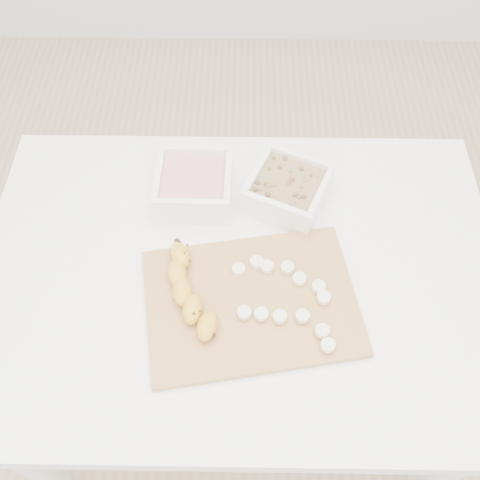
{
  "coord_description": "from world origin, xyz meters",
  "views": [
    {
      "loc": [
        0.01,
        -0.51,
        1.63
      ],
      "look_at": [
        0.0,
        0.03,
        0.81
      ],
      "focal_mm": 40.0,
      "sensor_mm": 36.0,
      "label": 1
    }
  ],
  "objects_px": {
    "bowl_granola": "(288,189)",
    "banana": "(190,293)",
    "cutting_board": "(251,302)",
    "table": "(240,294)",
    "bowl_yogurt": "(194,184)"
  },
  "relations": [
    {
      "from": "table",
      "to": "bowl_yogurt",
      "type": "distance_m",
      "value": 0.24
    },
    {
      "from": "table",
      "to": "bowl_yogurt",
      "type": "xyz_separation_m",
      "value": [
        -0.1,
        0.18,
        0.13
      ]
    },
    {
      "from": "bowl_yogurt",
      "to": "bowl_granola",
      "type": "xyz_separation_m",
      "value": [
        0.19,
        -0.01,
        -0.0
      ]
    },
    {
      "from": "table",
      "to": "banana",
      "type": "height_order",
      "value": "banana"
    },
    {
      "from": "bowl_granola",
      "to": "cutting_board",
      "type": "xyz_separation_m",
      "value": [
        -0.07,
        -0.24,
        -0.03
      ]
    },
    {
      "from": "bowl_granola",
      "to": "cutting_board",
      "type": "distance_m",
      "value": 0.25
    },
    {
      "from": "table",
      "to": "bowl_yogurt",
      "type": "relative_size",
      "value": 6.47
    },
    {
      "from": "bowl_granola",
      "to": "banana",
      "type": "bearing_deg",
      "value": -127.6
    },
    {
      "from": "bowl_granola",
      "to": "cutting_board",
      "type": "relative_size",
      "value": 0.51
    },
    {
      "from": "bowl_granola",
      "to": "banana",
      "type": "xyz_separation_m",
      "value": [
        -0.18,
        -0.24,
        -0.0
      ]
    },
    {
      "from": "table",
      "to": "bowl_granola",
      "type": "bearing_deg",
      "value": 61.07
    },
    {
      "from": "banana",
      "to": "bowl_granola",
      "type": "bearing_deg",
      "value": 41.93
    },
    {
      "from": "cutting_board",
      "to": "banana",
      "type": "bearing_deg",
      "value": 177.27
    },
    {
      "from": "cutting_board",
      "to": "banana",
      "type": "xyz_separation_m",
      "value": [
        -0.11,
        0.01,
        0.02
      ]
    },
    {
      "from": "table",
      "to": "bowl_yogurt",
      "type": "height_order",
      "value": "bowl_yogurt"
    }
  ]
}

